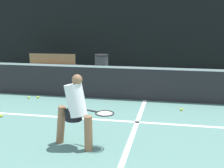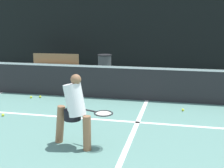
# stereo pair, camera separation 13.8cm
# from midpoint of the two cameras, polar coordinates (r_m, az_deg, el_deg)

# --- Properties ---
(court_service_line) EXTENTS (8.25, 0.10, 0.01)m
(court_service_line) POSITION_cam_midpoint_polar(r_m,az_deg,el_deg) (7.03, 5.26, -6.98)
(court_service_line) COLOR white
(court_service_line) RESTS_ON ground
(court_center_mark) EXTENTS (0.10, 5.58, 0.01)m
(court_center_mark) POSITION_cam_midpoint_polar(r_m,az_deg,el_deg) (6.18, 4.15, -9.70)
(court_center_mark) COLOR white
(court_center_mark) RESTS_ON ground
(net) EXTENTS (11.09, 0.09, 1.07)m
(net) POSITION_cam_midpoint_polar(r_m,az_deg,el_deg) (8.69, 6.92, 0.22)
(net) COLOR slate
(net) RESTS_ON ground
(fence_back) EXTENTS (24.00, 0.06, 3.46)m
(fence_back) POSITION_cam_midpoint_polar(r_m,az_deg,el_deg) (12.63, 8.98, 9.45)
(fence_back) COLOR black
(fence_back) RESTS_ON ground
(player_practicing) EXTENTS (1.20, 0.47, 1.35)m
(player_practicing) POSITION_cam_midpoint_polar(r_m,az_deg,el_deg) (5.56, -6.15, -4.48)
(player_practicing) COLOR #8C6042
(player_practicing) RESTS_ON ground
(tennis_ball_scattered_0) EXTENTS (0.07, 0.07, 0.07)m
(tennis_ball_scattered_0) POSITION_cam_midpoint_polar(r_m,az_deg,el_deg) (9.26, -12.58, -2.27)
(tennis_ball_scattered_0) COLOR #D1E033
(tennis_ball_scattered_0) RESTS_ON ground
(tennis_ball_scattered_2) EXTENTS (0.07, 0.07, 0.07)m
(tennis_ball_scattered_2) POSITION_cam_midpoint_polar(r_m,az_deg,el_deg) (9.28, -14.18, -2.33)
(tennis_ball_scattered_2) COLOR #D1E033
(tennis_ball_scattered_2) RESTS_ON ground
(tennis_ball_scattered_5) EXTENTS (0.07, 0.07, 0.07)m
(tennis_ball_scattered_5) POSITION_cam_midpoint_polar(r_m,az_deg,el_deg) (7.81, -18.84, -5.38)
(tennis_ball_scattered_5) COLOR #D1E033
(tennis_ball_scattered_5) RESTS_ON ground
(tennis_ball_scattered_7) EXTENTS (0.07, 0.07, 0.07)m
(tennis_ball_scattered_7) POSITION_cam_midpoint_polar(r_m,az_deg,el_deg) (8.00, 13.32, -4.62)
(tennis_ball_scattered_7) COLOR #D1E033
(tennis_ball_scattered_7) RESTS_ON ground
(courtside_bench) EXTENTS (1.89, 0.48, 0.86)m
(courtside_bench) POSITION_cam_midpoint_polar(r_m,az_deg,el_deg) (12.55, -10.05, 3.68)
(courtside_bench) COLOR olive
(courtside_bench) RESTS_ON ground
(trash_bin) EXTENTS (0.52, 0.52, 0.92)m
(trash_bin) POSITION_cam_midpoint_polar(r_m,az_deg,el_deg) (11.68, -1.01, 3.16)
(trash_bin) COLOR #3F3F42
(trash_bin) RESTS_ON ground
(building_far) EXTENTS (36.00, 2.40, 5.43)m
(building_far) POSITION_cam_midpoint_polar(r_m,az_deg,el_deg) (28.32, 11.20, 12.87)
(building_far) COLOR #B2ADA3
(building_far) RESTS_ON ground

